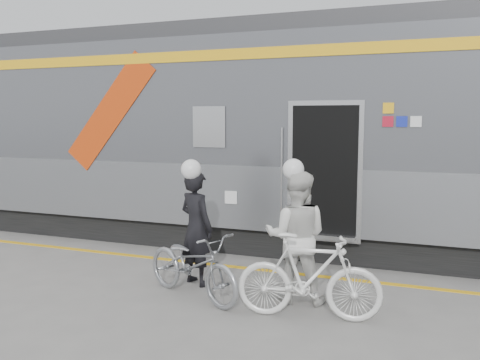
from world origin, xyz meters
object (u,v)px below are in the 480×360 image
at_px(man, 196,228).
at_px(woman, 296,237).
at_px(bicycle_right, 309,277).
at_px(bicycle_left, 192,264).

bearing_deg(man, woman, -161.98).
bearing_deg(bicycle_right, man, 60.00).
xyz_separation_m(man, woman, (1.52, -0.17, 0.03)).
relative_size(man, bicycle_left, 0.95).
relative_size(bicycle_left, bicycle_right, 1.00).
relative_size(woman, bicycle_right, 0.99).
bearing_deg(woman, bicycle_left, 7.65).
distance_m(bicycle_left, bicycle_right, 1.63).
height_order(man, woman, woman).
distance_m(man, bicycle_right, 1.98).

